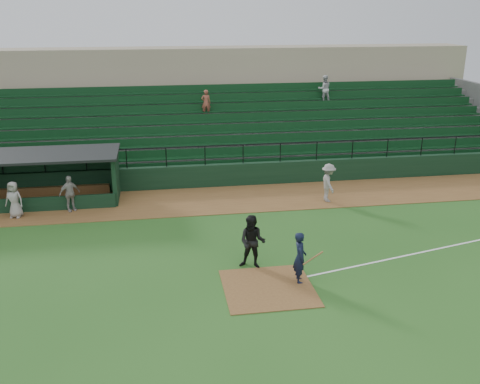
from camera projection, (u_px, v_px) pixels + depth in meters
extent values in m
plane|color=#25571C|center=(262.00, 274.00, 18.99)|extent=(90.00, 90.00, 0.00)
cube|color=brown|center=(230.00, 199.00, 26.46)|extent=(40.00, 4.00, 0.03)
cube|color=brown|center=(268.00, 288.00, 18.05)|extent=(3.00, 3.00, 0.03)
cube|color=white|center=(454.00, 245.00, 21.31)|extent=(17.49, 4.44, 0.01)
cube|color=black|center=(224.00, 175.00, 28.32)|extent=(36.00, 0.35, 1.20)
cylinder|color=black|center=(224.00, 145.00, 27.81)|extent=(36.00, 0.06, 0.06)
cube|color=#62625D|center=(214.00, 133.00, 32.52)|extent=(36.00, 9.00, 3.60)
cube|color=#0F3719|center=(214.00, 127.00, 31.90)|extent=(34.56, 8.00, 4.05)
cube|color=tan|center=(203.00, 94.00, 38.14)|extent=(38.00, 3.00, 6.40)
cube|color=#62625D|center=(206.00, 91.00, 36.11)|extent=(36.00, 2.00, 0.20)
imported|color=silver|center=(324.00, 89.00, 34.60)|extent=(0.85, 0.66, 1.75)
imported|color=#9A4C38|center=(206.00, 103.00, 32.66)|extent=(0.58, 0.38, 1.59)
cube|color=black|center=(31.00, 172.00, 26.87)|extent=(8.50, 0.20, 2.30)
cube|color=black|center=(116.00, 176.00, 26.29)|extent=(0.20, 2.60, 2.30)
cube|color=black|center=(22.00, 156.00, 25.26)|extent=(8.90, 3.20, 0.12)
cube|color=olive|center=(31.00, 192.00, 26.78)|extent=(7.65, 0.40, 0.50)
cube|color=black|center=(21.00, 205.00, 24.65)|extent=(8.50, 0.12, 0.70)
imported|color=black|center=(300.00, 257.00, 18.21)|extent=(0.49, 0.70, 1.82)
cylinder|color=olive|center=(313.00, 258.00, 18.07)|extent=(0.79, 0.34, 0.35)
imported|color=black|center=(252.00, 242.00, 19.19)|extent=(1.18, 1.06, 1.99)
imported|color=gray|center=(328.00, 183.00, 25.86)|extent=(0.70, 1.21, 1.87)
imported|color=#A29E98|center=(70.00, 193.00, 24.64)|extent=(1.05, 0.88, 1.68)
imported|color=#9F9A95|center=(14.00, 200.00, 23.89)|extent=(0.93, 0.73, 1.66)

